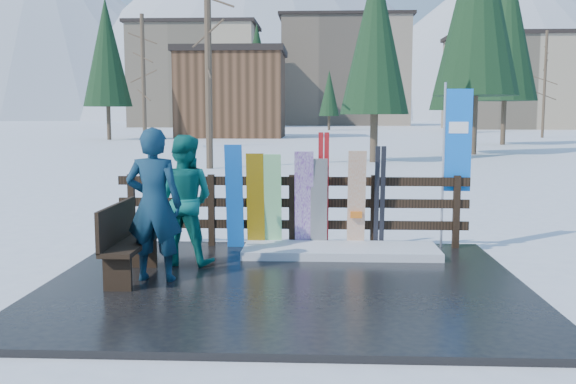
{
  "coord_description": "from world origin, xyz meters",
  "views": [
    {
      "loc": [
        0.4,
        -7.93,
        2.18
      ],
      "look_at": [
        -0.01,
        1.0,
        1.1
      ],
      "focal_mm": 40.0,
      "sensor_mm": 36.0,
      "label": 1
    }
  ],
  "objects_px": {
    "rental_flag": "(455,146)",
    "snowboard_1": "(273,202)",
    "snowboard_5": "(356,200)",
    "bench": "(126,239)",
    "snowboard_3": "(304,200)",
    "person_front": "(154,205)",
    "snowboard_2": "(256,201)",
    "person_back": "(184,200)",
    "snowboard_0": "(234,197)",
    "snowboard_4": "(319,204)"
  },
  "relations": [
    {
      "from": "snowboard_3",
      "to": "rental_flag",
      "type": "bearing_deg",
      "value": 6.54
    },
    {
      "from": "snowboard_0",
      "to": "person_front",
      "type": "bearing_deg",
      "value": -110.77
    },
    {
      "from": "snowboard_4",
      "to": "person_back",
      "type": "relative_size",
      "value": 0.8
    },
    {
      "from": "snowboard_3",
      "to": "snowboard_1",
      "type": "bearing_deg",
      "value": 180.0
    },
    {
      "from": "snowboard_5",
      "to": "rental_flag",
      "type": "xyz_separation_m",
      "value": [
        1.54,
        0.27,
        0.83
      ]
    },
    {
      "from": "snowboard_1",
      "to": "snowboard_2",
      "type": "relative_size",
      "value": 1.0
    },
    {
      "from": "rental_flag",
      "to": "person_back",
      "type": "relative_size",
      "value": 1.43
    },
    {
      "from": "snowboard_2",
      "to": "snowboard_4",
      "type": "xyz_separation_m",
      "value": [
        0.99,
        -0.0,
        -0.04
      ]
    },
    {
      "from": "bench",
      "to": "snowboard_3",
      "type": "relative_size",
      "value": 0.95
    },
    {
      "from": "rental_flag",
      "to": "snowboard_5",
      "type": "bearing_deg",
      "value": -170.06
    },
    {
      "from": "snowboard_0",
      "to": "snowboard_2",
      "type": "xyz_separation_m",
      "value": [
        0.33,
        0.0,
        -0.07
      ]
    },
    {
      "from": "snowboard_2",
      "to": "rental_flag",
      "type": "height_order",
      "value": "rental_flag"
    },
    {
      "from": "bench",
      "to": "person_front",
      "type": "relative_size",
      "value": 0.77
    },
    {
      "from": "snowboard_5",
      "to": "person_back",
      "type": "height_order",
      "value": "person_back"
    },
    {
      "from": "snowboard_4",
      "to": "snowboard_5",
      "type": "relative_size",
      "value": 0.92
    },
    {
      "from": "snowboard_1",
      "to": "snowboard_3",
      "type": "relative_size",
      "value": 0.96
    },
    {
      "from": "bench",
      "to": "person_front",
      "type": "height_order",
      "value": "person_front"
    },
    {
      "from": "bench",
      "to": "snowboard_2",
      "type": "bearing_deg",
      "value": 52.24
    },
    {
      "from": "person_back",
      "to": "snowboard_2",
      "type": "bearing_deg",
      "value": -121.4
    },
    {
      "from": "snowboard_1",
      "to": "person_front",
      "type": "bearing_deg",
      "value": -124.26
    },
    {
      "from": "snowboard_0",
      "to": "snowboard_5",
      "type": "xyz_separation_m",
      "value": [
        1.91,
        0.0,
        -0.04
      ]
    },
    {
      "from": "snowboard_3",
      "to": "snowboard_5",
      "type": "distance_m",
      "value": 0.82
    },
    {
      "from": "snowboard_0",
      "to": "rental_flag",
      "type": "bearing_deg",
      "value": 4.48
    },
    {
      "from": "snowboard_1",
      "to": "snowboard_4",
      "type": "height_order",
      "value": "snowboard_1"
    },
    {
      "from": "snowboard_2",
      "to": "person_back",
      "type": "bearing_deg",
      "value": -130.13
    },
    {
      "from": "rental_flag",
      "to": "snowboard_3",
      "type": "bearing_deg",
      "value": -173.46
    },
    {
      "from": "snowboard_0",
      "to": "snowboard_4",
      "type": "distance_m",
      "value": 1.33
    },
    {
      "from": "rental_flag",
      "to": "snowboard_1",
      "type": "bearing_deg",
      "value": -174.58
    },
    {
      "from": "person_front",
      "to": "person_back",
      "type": "bearing_deg",
      "value": -99.63
    },
    {
      "from": "snowboard_0",
      "to": "person_back",
      "type": "xyz_separation_m",
      "value": [
        -0.58,
        -1.08,
        0.09
      ]
    },
    {
      "from": "bench",
      "to": "snowboard_5",
      "type": "xyz_separation_m",
      "value": [
        3.07,
        1.92,
        0.26
      ]
    },
    {
      "from": "snowboard_5",
      "to": "snowboard_4",
      "type": "bearing_deg",
      "value": -180.0
    },
    {
      "from": "rental_flag",
      "to": "person_back",
      "type": "distance_m",
      "value": 4.3
    },
    {
      "from": "snowboard_2",
      "to": "snowboard_5",
      "type": "bearing_deg",
      "value": 0.0
    },
    {
      "from": "snowboard_3",
      "to": "person_front",
      "type": "distance_m",
      "value": 2.73
    },
    {
      "from": "snowboard_5",
      "to": "rental_flag",
      "type": "bearing_deg",
      "value": 9.94
    },
    {
      "from": "snowboard_3",
      "to": "snowboard_2",
      "type": "bearing_deg",
      "value": 180.0
    },
    {
      "from": "snowboard_1",
      "to": "person_back",
      "type": "distance_m",
      "value": 1.61
    },
    {
      "from": "snowboard_3",
      "to": "rental_flag",
      "type": "relative_size",
      "value": 0.61
    },
    {
      "from": "snowboard_1",
      "to": "snowboard_3",
      "type": "xyz_separation_m",
      "value": [
        0.49,
        0.0,
        0.02
      ]
    },
    {
      "from": "bench",
      "to": "snowboard_1",
      "type": "xyz_separation_m",
      "value": [
        1.76,
        1.92,
        0.23
      ]
    },
    {
      "from": "rental_flag",
      "to": "person_front",
      "type": "distance_m",
      "value": 4.82
    },
    {
      "from": "snowboard_1",
      "to": "snowboard_2",
      "type": "bearing_deg",
      "value": 180.0
    },
    {
      "from": "bench",
      "to": "snowboard_0",
      "type": "bearing_deg",
      "value": 58.94
    },
    {
      "from": "bench",
      "to": "snowboard_3",
      "type": "xyz_separation_m",
      "value": [
        2.25,
        1.92,
        0.26
      ]
    },
    {
      "from": "snowboard_2",
      "to": "snowboard_4",
      "type": "relative_size",
      "value": 1.04
    },
    {
      "from": "snowboard_4",
      "to": "rental_flag",
      "type": "distance_m",
      "value": 2.32
    },
    {
      "from": "snowboard_2",
      "to": "snowboard_3",
      "type": "bearing_deg",
      "value": -0.0
    },
    {
      "from": "snowboard_3",
      "to": "person_back",
      "type": "relative_size",
      "value": 0.87
    },
    {
      "from": "snowboard_1",
      "to": "snowboard_5",
      "type": "height_order",
      "value": "snowboard_5"
    }
  ]
}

